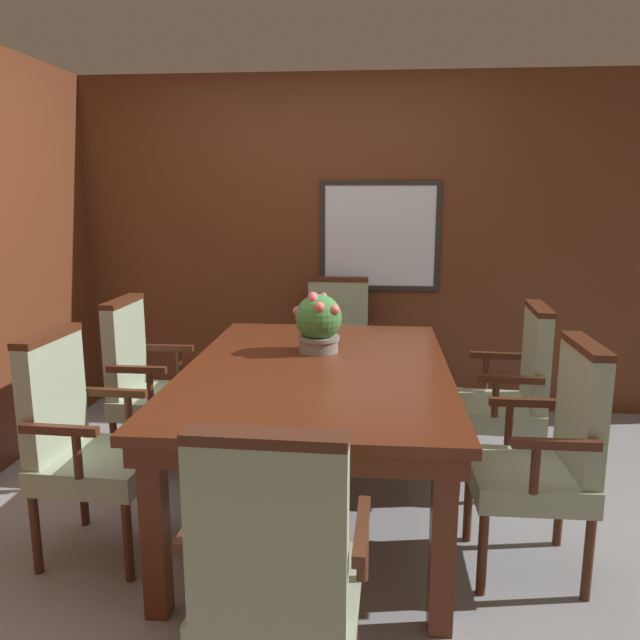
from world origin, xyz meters
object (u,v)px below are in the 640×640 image
(dining_table, at_px, (317,383))
(potted_plant, at_px, (318,323))
(chair_right_far, at_px, (511,390))
(chair_left_far, at_px, (146,380))
(chair_head_far, at_px, (337,346))
(chair_head_near, at_px, (276,574))
(chair_right_near, at_px, (548,451))
(chair_left_near, at_px, (81,437))

(dining_table, distance_m, potted_plant, 0.37)
(dining_table, distance_m, chair_right_far, 1.13)
(chair_left_far, bearing_deg, chair_head_far, -48.05)
(chair_head_near, xyz_separation_m, chair_head_far, (0.01, 2.73, 0.00))
(chair_right_near, xyz_separation_m, chair_left_near, (-2.03, -0.02, 0.00))
(chair_right_near, bearing_deg, chair_left_far, -112.45)
(dining_table, distance_m, chair_head_far, 1.35)
(chair_right_far, relative_size, chair_head_far, 1.00)
(chair_right_far, xyz_separation_m, chair_head_far, (-1.02, 0.94, 0.00))
(chair_head_far, relative_size, potted_plant, 3.11)
(chair_right_near, distance_m, chair_head_far, 2.04)
(potted_plant, bearing_deg, chair_left_far, 171.82)
(chair_left_far, height_order, chair_head_far, same)
(chair_right_far, relative_size, potted_plant, 3.11)
(chair_left_far, distance_m, chair_right_far, 2.08)
(chair_right_far, distance_m, potted_plant, 1.14)
(chair_right_near, bearing_deg, chair_left_near, -89.31)
(chair_right_far, bearing_deg, chair_left_near, -63.50)
(dining_table, xyz_separation_m, potted_plant, (-0.02, 0.28, 0.25))
(chair_left_near, height_order, potted_plant, potted_plant)
(chair_head_near, distance_m, chair_right_far, 2.07)
(chair_right_far, height_order, chair_left_near, same)
(dining_table, height_order, potted_plant, potted_plant)
(chair_left_far, distance_m, chair_head_far, 1.40)
(chair_right_far, bearing_deg, dining_table, -64.78)
(chair_right_far, distance_m, chair_head_far, 1.38)
(dining_table, bearing_deg, chair_head_near, -89.63)
(chair_head_far, bearing_deg, chair_head_near, -91.54)
(chair_right_near, bearing_deg, chair_right_far, 178.56)
(chair_right_far, relative_size, chair_left_near, 1.00)
(chair_left_far, bearing_deg, chair_right_far, -89.45)
(chair_head_near, bearing_deg, chair_right_near, -134.73)
(chair_head_far, bearing_deg, chair_left_near, -121.26)
(chair_left_far, xyz_separation_m, chair_left_near, (0.02, -0.88, 0.00))
(dining_table, height_order, chair_left_near, chair_left_near)
(dining_table, bearing_deg, chair_right_far, 21.47)
(chair_head_near, distance_m, chair_head_far, 2.73)
(chair_left_near, bearing_deg, chair_head_near, -129.64)
(chair_left_far, bearing_deg, potted_plant, -97.27)
(dining_table, bearing_deg, chair_left_near, -155.94)
(chair_head_near, xyz_separation_m, chair_right_far, (1.03, 1.79, 0.00))
(chair_right_near, relative_size, chair_left_near, 1.00)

